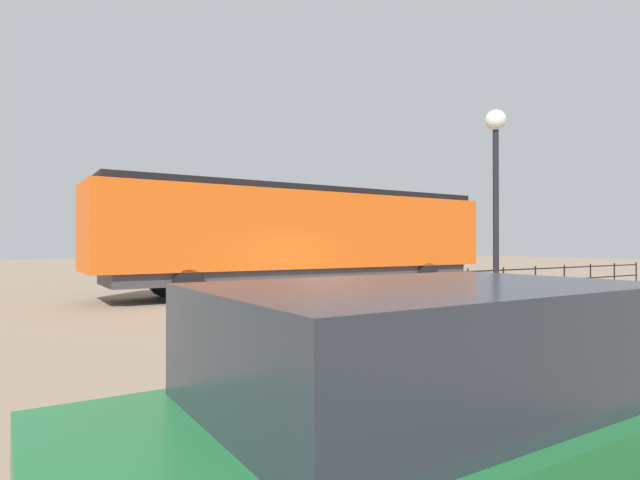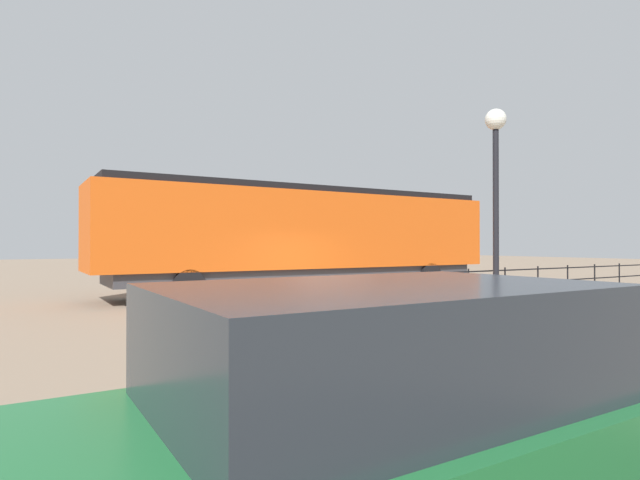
{
  "view_description": "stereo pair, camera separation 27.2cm",
  "coord_description": "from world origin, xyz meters",
  "views": [
    {
      "loc": [
        13.4,
        -8.65,
        1.9
      ],
      "look_at": [
        0.26,
        -0.39,
        2.02
      ],
      "focal_mm": 28.5,
      "sensor_mm": 36.0,
      "label": 1
    },
    {
      "loc": [
        13.55,
        -8.41,
        1.9
      ],
      "look_at": [
        0.26,
        -0.39,
        2.02
      ],
      "focal_mm": 28.5,
      "sensor_mm": 36.0,
      "label": 2
    }
  ],
  "objects": [
    {
      "name": "parked_car_green",
      "position": [
        11.38,
        -6.53,
        0.87
      ],
      "size": [
        1.87,
        4.26,
        1.68
      ],
      "color": "#1E6633",
      "rests_on": "ground_plane"
    },
    {
      "name": "ground_plane",
      "position": [
        0.0,
        0.0,
        0.0
      ],
      "size": [
        120.0,
        120.0,
        0.0
      ],
      "primitive_type": "plane",
      "color": "#84705B"
    },
    {
      "name": "locomotive",
      "position": [
        -3.81,
        2.08,
        2.3
      ],
      "size": [
        3.07,
        16.11,
        4.09
      ],
      "color": "#D15114",
      "rests_on": "ground_plane"
    },
    {
      "name": "platform_fence",
      "position": [
        2.73,
        7.53,
        0.74
      ],
      "size": [
        0.05,
        11.68,
        1.15
      ],
      "color": "black",
      "rests_on": "ground_plane"
    },
    {
      "name": "lamp_post",
      "position": [
        4.22,
        2.82,
        4.17
      ],
      "size": [
        0.57,
        0.57,
        5.59
      ],
      "color": "black",
      "rests_on": "ground_plane"
    }
  ]
}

